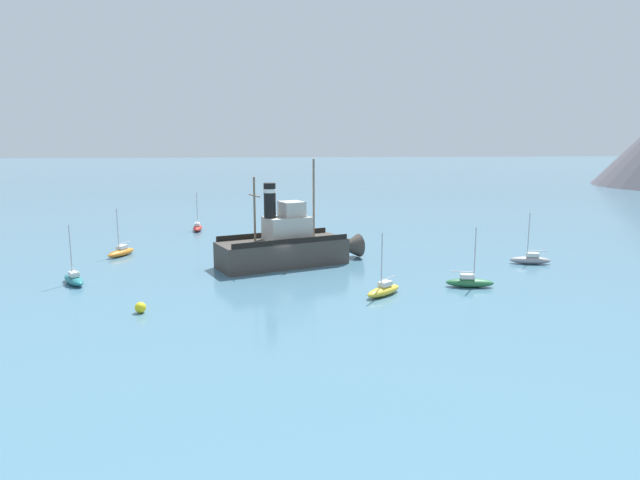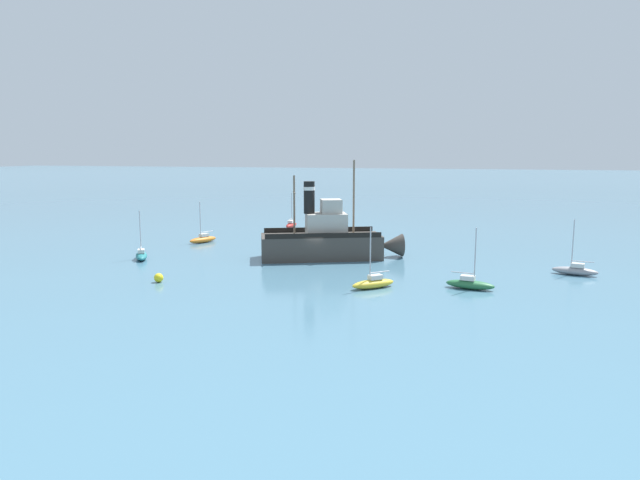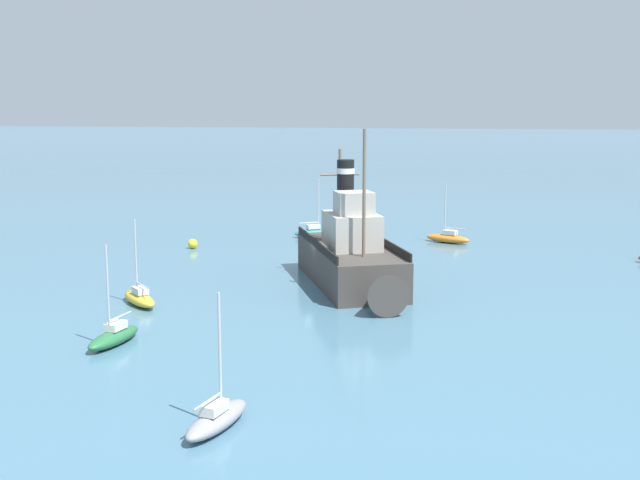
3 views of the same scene
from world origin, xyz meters
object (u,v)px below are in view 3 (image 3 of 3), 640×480
Objects in this scene: old_tugboat at (352,257)px; sailboat_green at (114,336)px; sailboat_orange at (448,238)px; sailboat_grey at (217,418)px; sailboat_teal at (315,232)px; sailboat_yellow at (139,298)px; mooring_buoy at (193,244)px.

sailboat_green is at bearing 55.86° from old_tugboat.
sailboat_orange is (-5.77, -16.78, -1.40)m from old_tugboat.
sailboat_grey is at bearing 79.18° from sailboat_orange.
sailboat_orange is at bearing -116.41° from sailboat_green.
sailboat_grey is 1.00× the size of sailboat_teal.
sailboat_grey is at bearing 120.33° from sailboat_yellow.
sailboat_yellow is at bearing -59.67° from sailboat_grey.
sailboat_orange reaches higher than mooring_buoy.
old_tugboat is 18.77m from sailboat_teal.
sailboat_orange is (-17.11, -23.54, 0.00)m from sailboat_yellow.
sailboat_grey is at bearing 85.42° from old_tugboat.
old_tugboat is 2.98× the size of sailboat_grey.
sailboat_teal reaches higher than mooring_buoy.
sailboat_teal is (11.26, -1.11, 0.00)m from sailboat_orange.
sailboat_green is at bearing 100.11° from mooring_buoy.
sailboat_yellow reaches higher than mooring_buoy.
sailboat_grey is 1.00× the size of sailboat_orange.
sailboat_yellow and sailboat_teal have the same top height.
sailboat_green and sailboat_teal have the same top height.
sailboat_green is 6.43× the size of mooring_buoy.
old_tugboat reaches higher than sailboat_teal.
sailboat_green is at bearing 103.18° from sailboat_yellow.
sailboat_teal is 6.43× the size of mooring_buoy.
sailboat_green is at bearing 63.59° from sailboat_orange.
sailboat_yellow is 1.00× the size of sailboat_grey.
old_tugboat reaches higher than sailboat_yellow.
mooring_buoy is at bearing -70.12° from sailboat_grey.
sailboat_teal is (-5.85, -24.65, 0.00)m from sailboat_yellow.
sailboat_teal is (-4.12, -32.06, 0.00)m from sailboat_green.
sailboat_orange is 6.43× the size of mooring_buoy.
mooring_buoy is at bearing 39.68° from sailboat_teal.
sailboat_green reaches higher than mooring_buoy.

